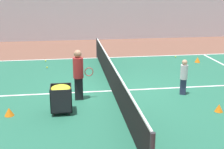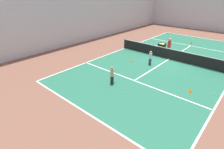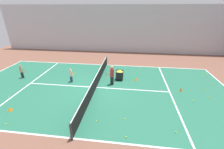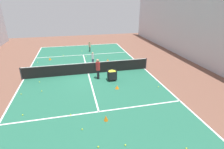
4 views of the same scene
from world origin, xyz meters
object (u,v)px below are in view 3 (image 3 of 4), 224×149
(coach_at_net, at_px, (112,74))
(player_near_baseline, at_px, (21,71))
(child_midcourt, at_px, (71,74))
(training_cone_1, at_px, (181,89))
(ball_cart, at_px, (120,73))
(training_cone_0, at_px, (10,109))
(tennis_net, at_px, (96,82))

(coach_at_net, bearing_deg, player_near_baseline, -3.39)
(child_midcourt, bearing_deg, player_near_baseline, -154.59)
(training_cone_1, bearing_deg, child_midcourt, -92.96)
(ball_cart, bearing_deg, coach_at_net, -28.57)
(player_near_baseline, xyz_separation_m, coach_at_net, (0.25, 8.15, 0.23))
(child_midcourt, xyz_separation_m, ball_cart, (-0.98, 4.03, -0.11))
(player_near_baseline, bearing_deg, training_cone_1, 5.69)
(training_cone_0, bearing_deg, child_midcourt, 151.30)
(player_near_baseline, height_order, ball_cart, player_near_baseline)
(ball_cart, height_order, training_cone_0, ball_cart)
(player_near_baseline, bearing_deg, training_cone_0, -53.66)
(tennis_net, distance_m, child_midcourt, 2.43)
(ball_cart, bearing_deg, child_midcourt, -76.35)
(coach_at_net, xyz_separation_m, training_cone_1, (0.43, 5.35, -0.77))
(tennis_net, distance_m, coach_at_net, 1.41)
(tennis_net, height_order, training_cone_0, tennis_net)
(coach_at_net, xyz_separation_m, training_cone_0, (4.21, -5.81, -0.81))
(coach_at_net, relative_size, training_cone_0, 6.23)
(tennis_net, xyz_separation_m, player_near_baseline, (-0.92, -6.98, 0.19))
(player_near_baseline, bearing_deg, tennis_net, 1.04)
(player_near_baseline, relative_size, training_cone_1, 3.84)
(child_midcourt, bearing_deg, training_cone_0, -90.54)
(tennis_net, bearing_deg, training_cone_0, -52.68)
(tennis_net, height_order, training_cone_1, tennis_net)
(ball_cart, bearing_deg, player_near_baseline, -85.03)
(tennis_net, xyz_separation_m, training_cone_1, (-0.24, 6.52, -0.35))
(ball_cart, bearing_deg, tennis_net, -45.63)
(tennis_net, relative_size, training_cone_0, 40.32)
(child_midcourt, bearing_deg, tennis_net, 11.36)
(player_near_baseline, distance_m, coach_at_net, 8.16)
(coach_at_net, xyz_separation_m, child_midcourt, (-0.02, -3.49, -0.24))
(coach_at_net, bearing_deg, child_midcourt, -2.05)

